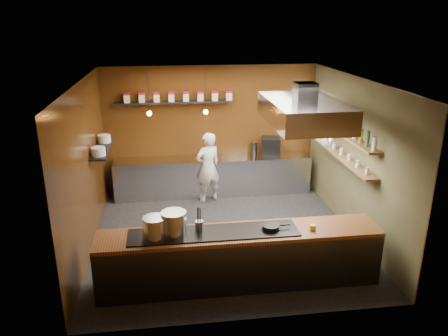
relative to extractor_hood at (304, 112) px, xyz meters
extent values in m
plane|color=black|center=(-1.30, 0.40, -2.51)|extent=(5.00, 5.00, 0.00)
plane|color=black|center=(-1.30, 2.90, -1.01)|extent=(5.00, 0.00, 5.00)
plane|color=black|center=(-3.80, 0.40, -1.01)|extent=(0.00, 5.00, 5.00)
plane|color=#474628|center=(1.20, 0.40, -1.01)|extent=(0.00, 5.00, 5.00)
plane|color=silver|center=(-1.30, 0.40, 0.49)|extent=(5.00, 5.00, 0.00)
plane|color=white|center=(1.15, 2.10, -0.61)|extent=(0.00, 1.00, 1.00)
cube|color=silver|center=(-1.30, 2.57, -2.06)|extent=(4.60, 0.65, 0.90)
cube|color=#38383D|center=(-1.30, -1.20, -2.08)|extent=(4.40, 0.70, 0.86)
cube|color=brown|center=(-1.30, -1.20, -1.62)|extent=(4.40, 0.72, 0.06)
cube|color=black|center=(-1.70, -1.20, -1.58)|extent=(2.60, 0.55, 0.02)
cube|color=black|center=(-2.20, 2.76, -0.31)|extent=(2.60, 0.26, 0.04)
cube|color=black|center=(-3.64, 1.40, -0.96)|extent=(0.30, 1.40, 0.04)
cube|color=brown|center=(1.04, 0.70, -0.59)|extent=(0.26, 2.80, 0.04)
cube|color=brown|center=(1.04, 0.70, -1.06)|extent=(0.26, 2.80, 0.04)
cube|color=#38383D|center=(0.00, 0.00, 0.34)|extent=(0.35, 0.35, 0.30)
cube|color=silver|center=(0.00, 0.00, -0.01)|extent=(1.20, 2.00, 0.40)
cube|color=white|center=(0.00, 0.00, -0.22)|extent=(1.00, 1.80, 0.02)
cylinder|color=black|center=(-2.70, 2.10, 0.04)|extent=(0.01, 0.01, 0.90)
sphere|color=orange|center=(-2.70, 2.10, -0.41)|extent=(0.10, 0.10, 0.10)
cylinder|color=black|center=(-1.50, 2.10, 0.04)|extent=(0.01, 0.01, 0.90)
sphere|color=orange|center=(-1.50, 2.10, -0.41)|extent=(0.10, 0.10, 0.10)
cube|color=beige|center=(-3.20, 2.76, -0.20)|extent=(0.13, 0.13, 0.17)
cube|color=maroon|center=(-3.20, 2.76, -0.09)|extent=(0.13, 0.13, 0.05)
cube|color=beige|center=(-2.87, 2.76, -0.20)|extent=(0.13, 0.13, 0.17)
cube|color=maroon|center=(-2.87, 2.76, -0.09)|extent=(0.14, 0.13, 0.05)
cube|color=beige|center=(-2.54, 2.76, -0.20)|extent=(0.13, 0.13, 0.17)
cube|color=maroon|center=(-2.54, 2.76, -0.09)|extent=(0.13, 0.13, 0.05)
cube|color=beige|center=(-2.21, 2.76, -0.20)|extent=(0.13, 0.13, 0.17)
cube|color=maroon|center=(-2.21, 2.76, -0.09)|extent=(0.14, 0.13, 0.05)
cube|color=beige|center=(-1.89, 2.76, -0.20)|extent=(0.13, 0.13, 0.17)
cube|color=maroon|center=(-1.89, 2.76, -0.09)|extent=(0.14, 0.13, 0.05)
cube|color=beige|center=(-1.56, 2.76, -0.20)|extent=(0.13, 0.13, 0.17)
cube|color=maroon|center=(-1.56, 2.76, -0.09)|extent=(0.14, 0.13, 0.05)
cube|color=beige|center=(-1.23, 2.76, -0.20)|extent=(0.13, 0.13, 0.17)
cube|color=maroon|center=(-1.23, 2.76, -0.09)|extent=(0.14, 0.13, 0.05)
cube|color=beige|center=(-0.90, 2.76, -0.20)|extent=(0.13, 0.13, 0.17)
cube|color=maroon|center=(-0.90, 2.76, -0.09)|extent=(0.14, 0.13, 0.05)
cylinder|color=silver|center=(-3.64, 0.95, -0.86)|extent=(0.26, 0.26, 0.16)
cylinder|color=silver|center=(-3.64, 1.85, -0.86)|extent=(0.26, 0.26, 0.16)
cylinder|color=silver|center=(1.04, -0.60, -0.45)|extent=(0.06, 0.06, 0.24)
cylinder|color=#2D5933|center=(1.04, -0.34, -0.45)|extent=(0.06, 0.06, 0.24)
cylinder|color=#8C601E|center=(1.04, -0.08, -0.45)|extent=(0.06, 0.06, 0.24)
cylinder|color=silver|center=(1.04, 0.18, -0.45)|extent=(0.06, 0.06, 0.24)
cylinder|color=#2D5933|center=(1.04, 0.44, -0.45)|extent=(0.06, 0.06, 0.24)
cylinder|color=#8C601E|center=(1.04, 0.70, -0.45)|extent=(0.06, 0.06, 0.24)
cylinder|color=silver|center=(1.04, 0.96, -0.45)|extent=(0.06, 0.06, 0.24)
cylinder|color=#2D5933|center=(1.04, 1.22, -0.45)|extent=(0.06, 0.06, 0.24)
cylinder|color=#8C601E|center=(1.04, 1.48, -0.45)|extent=(0.06, 0.06, 0.24)
cylinder|color=silver|center=(1.04, 1.74, -0.45)|extent=(0.06, 0.06, 0.24)
cylinder|color=#2D5933|center=(1.04, 2.00, -0.45)|extent=(0.06, 0.06, 0.24)
cylinder|color=silver|center=(1.04, -0.45, -0.97)|extent=(0.07, 0.07, 0.13)
cylinder|color=silver|center=(1.04, -0.07, -0.97)|extent=(0.07, 0.07, 0.13)
cylinder|color=silver|center=(1.04, 0.32, -0.97)|extent=(0.07, 0.07, 0.13)
cylinder|color=silver|center=(1.04, 0.70, -0.97)|extent=(0.07, 0.07, 0.13)
cylinder|color=silver|center=(1.04, 1.08, -0.97)|extent=(0.07, 0.07, 0.13)
cylinder|color=silver|center=(1.04, 1.47, -0.97)|extent=(0.07, 0.07, 0.13)
cylinder|color=silver|center=(1.04, 1.85, -0.97)|extent=(0.07, 0.07, 0.13)
cylinder|color=#B2B4B9|center=(-2.30, -1.20, -1.38)|extent=(0.44, 0.44, 0.37)
cylinder|color=silver|center=(-2.59, -1.26, -1.40)|extent=(0.45, 0.45, 0.33)
cylinder|color=#B0B2B7|center=(-1.92, -1.13, -1.48)|extent=(0.13, 0.13, 0.17)
cylinder|color=black|center=(-0.82, -1.22, -1.55)|extent=(0.28, 0.28, 0.03)
cylinder|color=black|center=(-0.82, -1.22, -1.51)|extent=(0.26, 0.26, 0.03)
cylinder|color=black|center=(-0.60, -1.22, -1.51)|extent=(0.18, 0.03, 0.02)
cylinder|color=yellow|center=(-0.17, -1.29, -1.54)|extent=(0.11, 0.11, 0.08)
cube|color=black|center=(0.10, 2.62, -1.39)|extent=(0.53, 0.51, 0.43)
imported|color=white|center=(-1.46, 2.16, -1.69)|extent=(0.70, 0.59, 1.62)
camera|label=1|loc=(-2.34, -7.13, 1.56)|focal=35.00mm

